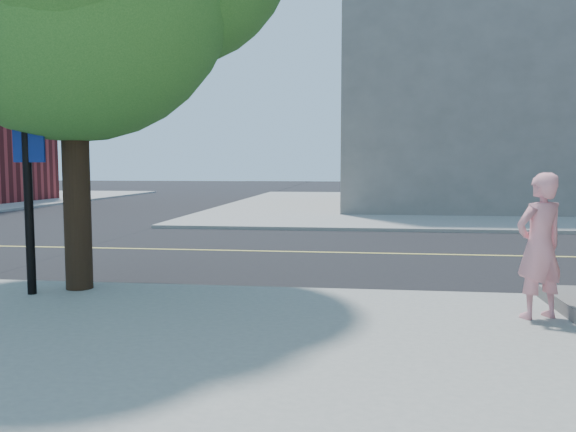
# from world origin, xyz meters

# --- Properties ---
(ground) EXTENTS (140.00, 140.00, 0.00)m
(ground) POSITION_xyz_m (0.00, 0.00, 0.00)
(ground) COLOR black
(ground) RESTS_ON ground
(road_ew) EXTENTS (140.00, 9.00, 0.01)m
(road_ew) POSITION_xyz_m (0.00, 4.50, 0.01)
(road_ew) COLOR black
(road_ew) RESTS_ON ground
(sidewalk_ne) EXTENTS (29.00, 25.00, 0.12)m
(sidewalk_ne) POSITION_xyz_m (13.50, 21.50, 0.06)
(sidewalk_ne) COLOR gray
(sidewalk_ne) RESTS_ON ground
(filler_ne) EXTENTS (18.00, 16.00, 14.00)m
(filler_ne) POSITION_xyz_m (14.00, 22.00, 7.12)
(filler_ne) COLOR slate
(filler_ne) RESTS_ON sidewalk_ne
(man_on_phone) EXTENTS (0.80, 0.69, 1.84)m
(man_on_phone) POSITION_xyz_m (8.03, -1.44, 1.04)
(man_on_phone) COLOR pink
(man_on_phone) RESTS_ON sidewalk_se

